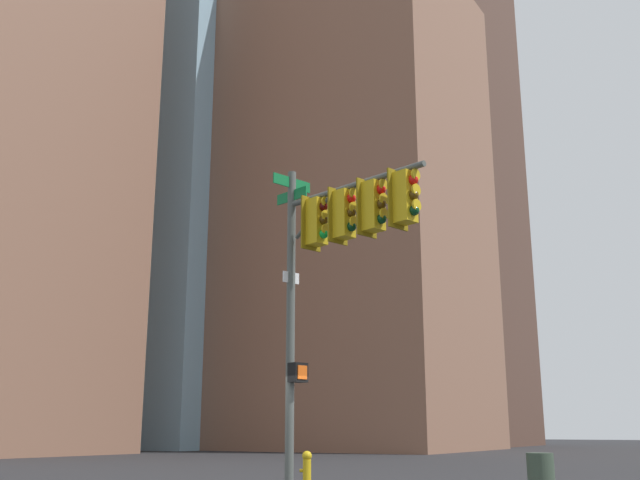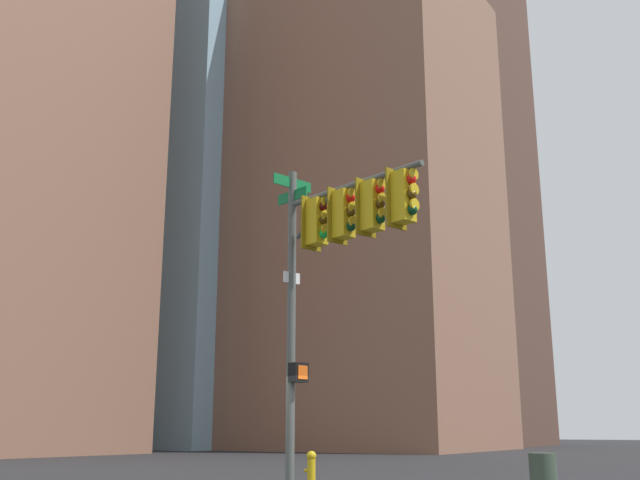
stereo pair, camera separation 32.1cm
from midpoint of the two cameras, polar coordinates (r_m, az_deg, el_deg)
The scene contains 6 objects.
signal_pole_assembly at distance 15.29m, azimuth 1.98°, elevation -0.23°, with size 4.06×1.57×7.01m.
fire_hydrant at distance 20.82m, azimuth -0.21°, elevation -16.85°, with size 0.34×0.26×0.87m.
litter_bin at distance 16.91m, azimuth 17.20°, elevation -16.85°, with size 0.56×0.56×0.95m, color #384738.
building_brick_nearside at distance 58.99m, azimuth 2.67°, elevation 2.30°, with size 19.90×15.61×36.35m, color #845B47.
building_glass_tower at distance 80.51m, azimuth -8.29°, elevation 9.16°, with size 27.77×32.63×66.33m, color #8CB2C6.
building_brick_farside at distance 72.64m, azimuth 8.71°, elevation 3.49°, with size 16.01×16.75×46.63m, color #4C3328.
Camera 2 is at (-9.35, 13.10, 1.43)m, focal length 42.04 mm.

